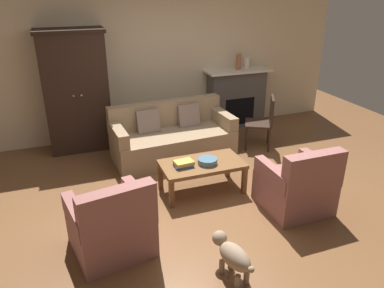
{
  "coord_description": "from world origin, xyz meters",
  "views": [
    {
      "loc": [
        -1.65,
        -3.94,
        2.63
      ],
      "look_at": [
        -0.01,
        0.52,
        0.55
      ],
      "focal_mm": 34.71,
      "sensor_mm": 36.0,
      "label": 1
    }
  ],
  "objects_px": {
    "coffee_table": "(202,166)",
    "fireplace": "(236,98)",
    "armchair_near_left": "(112,226)",
    "side_chair_wooden": "(264,119)",
    "mantel_vase_terracotta": "(238,62)",
    "armchair_near_right": "(297,187)",
    "armoire": "(76,91)",
    "mantel_vase_cream": "(247,63)",
    "dog": "(233,255)",
    "couch": "(172,138)",
    "fruit_bowl": "(207,161)",
    "book_stack": "(184,164)"
  },
  "relations": [
    {
      "from": "couch",
      "to": "book_stack",
      "type": "xyz_separation_m",
      "value": [
        -0.21,
        -1.2,
        0.14
      ]
    },
    {
      "from": "coffee_table",
      "to": "armchair_near_left",
      "type": "height_order",
      "value": "armchair_near_left"
    },
    {
      "from": "fireplace",
      "to": "book_stack",
      "type": "height_order",
      "value": "fireplace"
    },
    {
      "from": "mantel_vase_terracotta",
      "to": "armchair_near_right",
      "type": "distance_m",
      "value": 3.15
    },
    {
      "from": "fruit_bowl",
      "to": "side_chair_wooden",
      "type": "distance_m",
      "value": 1.78
    },
    {
      "from": "armchair_near_right",
      "to": "mantel_vase_cream",
      "type": "bearing_deg",
      "value": 74.8
    },
    {
      "from": "mantel_vase_terracotta",
      "to": "coffee_table",
      "type": "bearing_deg",
      "value": -126.31
    },
    {
      "from": "armoire",
      "to": "fruit_bowl",
      "type": "bearing_deg",
      "value": -55.17
    },
    {
      "from": "couch",
      "to": "mantel_vase_terracotta",
      "type": "bearing_deg",
      "value": 29.98
    },
    {
      "from": "armoire",
      "to": "fireplace",
      "type": "bearing_deg",
      "value": 1.51
    },
    {
      "from": "mantel_vase_terracotta",
      "to": "mantel_vase_cream",
      "type": "xyz_separation_m",
      "value": [
        0.18,
        0.0,
        -0.03
      ]
    },
    {
      "from": "fireplace",
      "to": "armchair_near_left",
      "type": "bearing_deg",
      "value": -134.16
    },
    {
      "from": "armchair_near_left",
      "to": "fruit_bowl",
      "type": "bearing_deg",
      "value": 29.76
    },
    {
      "from": "coffee_table",
      "to": "side_chair_wooden",
      "type": "relative_size",
      "value": 1.22
    },
    {
      "from": "mantel_vase_terracotta",
      "to": "side_chair_wooden",
      "type": "xyz_separation_m",
      "value": [
        -0.04,
        -1.13,
        -0.75
      ]
    },
    {
      "from": "mantel_vase_cream",
      "to": "dog",
      "type": "distance_m",
      "value": 4.36
    },
    {
      "from": "armoire",
      "to": "armchair_near_right",
      "type": "distance_m",
      "value": 3.76
    },
    {
      "from": "couch",
      "to": "side_chair_wooden",
      "type": "xyz_separation_m",
      "value": [
        1.56,
        -0.2,
        0.19
      ]
    },
    {
      "from": "dog",
      "to": "armchair_near_left",
      "type": "bearing_deg",
      "value": 143.18
    },
    {
      "from": "couch",
      "to": "armchair_near_right",
      "type": "xyz_separation_m",
      "value": [
        0.98,
        -2.01,
        -0.0
      ]
    },
    {
      "from": "coffee_table",
      "to": "side_chair_wooden",
      "type": "distance_m",
      "value": 1.81
    },
    {
      "from": "fireplace",
      "to": "coffee_table",
      "type": "xyz_separation_m",
      "value": [
        -1.55,
        -2.13,
        -0.2
      ]
    },
    {
      "from": "book_stack",
      "to": "mantel_vase_cream",
      "type": "height_order",
      "value": "mantel_vase_cream"
    },
    {
      "from": "dog",
      "to": "coffee_table",
      "type": "bearing_deg",
      "value": 78.79
    },
    {
      "from": "armoire",
      "to": "fruit_bowl",
      "type": "relative_size",
      "value": 7.61
    },
    {
      "from": "book_stack",
      "to": "mantel_vase_terracotta",
      "type": "distance_m",
      "value": 2.91
    },
    {
      "from": "armoire",
      "to": "fruit_bowl",
      "type": "height_order",
      "value": "armoire"
    },
    {
      "from": "fireplace",
      "to": "armchair_near_left",
      "type": "distance_m",
      "value": 4.15
    },
    {
      "from": "mantel_vase_terracotta",
      "to": "fireplace",
      "type": "bearing_deg",
      "value": 90.0
    },
    {
      "from": "armoire",
      "to": "mantel_vase_cream",
      "type": "height_order",
      "value": "armoire"
    },
    {
      "from": "coffee_table",
      "to": "armchair_near_left",
      "type": "relative_size",
      "value": 1.23
    },
    {
      "from": "fruit_bowl",
      "to": "armchair_near_left",
      "type": "xyz_separation_m",
      "value": [
        -1.39,
        -0.8,
        -0.14
      ]
    },
    {
      "from": "armchair_near_left",
      "to": "dog",
      "type": "relative_size",
      "value": 1.58
    },
    {
      "from": "coffee_table",
      "to": "book_stack",
      "type": "height_order",
      "value": "book_stack"
    },
    {
      "from": "fireplace",
      "to": "couch",
      "type": "relative_size",
      "value": 0.64
    },
    {
      "from": "coffee_table",
      "to": "mantel_vase_terracotta",
      "type": "relative_size",
      "value": 3.85
    },
    {
      "from": "mantel_vase_terracotta",
      "to": "side_chair_wooden",
      "type": "relative_size",
      "value": 0.32
    },
    {
      "from": "armchair_near_left",
      "to": "dog",
      "type": "distance_m",
      "value": 1.27
    },
    {
      "from": "coffee_table",
      "to": "fireplace",
      "type": "bearing_deg",
      "value": 53.92
    },
    {
      "from": "armoire",
      "to": "couch",
      "type": "relative_size",
      "value": 1.01
    },
    {
      "from": "armchair_near_right",
      "to": "dog",
      "type": "bearing_deg",
      "value": -148.08
    },
    {
      "from": "dog",
      "to": "mantel_vase_terracotta",
      "type": "bearing_deg",
      "value": 63.29
    },
    {
      "from": "fruit_bowl",
      "to": "mantel_vase_cream",
      "type": "bearing_deg",
      "value": 52.23
    },
    {
      "from": "fireplace",
      "to": "armchair_near_left",
      "type": "relative_size",
      "value": 1.41
    },
    {
      "from": "armoire",
      "to": "couch",
      "type": "height_order",
      "value": "armoire"
    },
    {
      "from": "fireplace",
      "to": "coffee_table",
      "type": "distance_m",
      "value": 2.64
    },
    {
      "from": "fruit_bowl",
      "to": "mantel_vase_terracotta",
      "type": "bearing_deg",
      "value": 55.34
    },
    {
      "from": "book_stack",
      "to": "mantel_vase_cream",
      "type": "xyz_separation_m",
      "value": [
        1.99,
        2.13,
        0.77
      ]
    },
    {
      "from": "mantel_vase_cream",
      "to": "fireplace",
      "type": "bearing_deg",
      "value": 174.31
    },
    {
      "from": "book_stack",
      "to": "mantel_vase_terracotta",
      "type": "xyz_separation_m",
      "value": [
        1.81,
        2.13,
        0.8
      ]
    }
  ]
}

